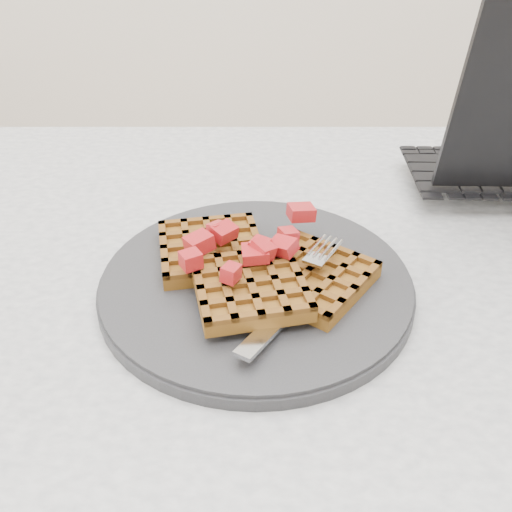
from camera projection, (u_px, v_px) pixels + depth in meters
name	position (u px, v px, depth m)	size (l,w,h in m)	color
table	(310.00, 362.00, 0.63)	(1.20, 0.80, 0.75)	silver
plate	(256.00, 283.00, 0.55)	(0.30, 0.30, 0.02)	#242527
waffles	(256.00, 269.00, 0.54)	(0.22, 0.19, 0.03)	brown
strawberry_pile	(256.00, 244.00, 0.52)	(0.15, 0.15, 0.02)	#8C0006
fork	(299.00, 295.00, 0.51)	(0.02, 0.18, 0.02)	silver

